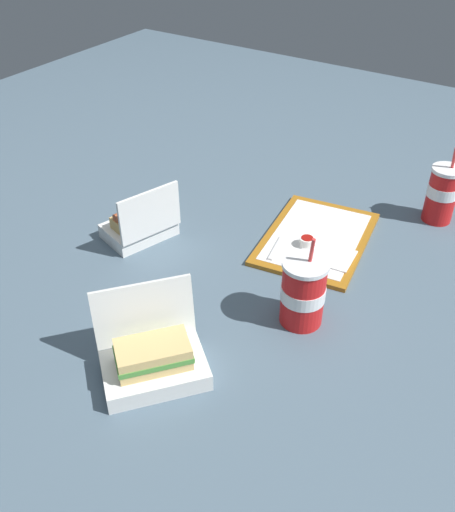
# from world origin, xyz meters

# --- Properties ---
(ground_plane) EXTENTS (3.20, 3.20, 0.00)m
(ground_plane) POSITION_xyz_m (0.00, 0.00, 0.00)
(ground_plane) COLOR #4C6070
(food_tray) EXTENTS (0.40, 0.31, 0.01)m
(food_tray) POSITION_xyz_m (0.21, -0.15, 0.01)
(food_tray) COLOR #A56619
(food_tray) RESTS_ON ground_plane
(ketchup_cup) EXTENTS (0.04, 0.04, 0.02)m
(ketchup_cup) POSITION_xyz_m (0.16, -0.15, 0.03)
(ketchup_cup) COLOR white
(ketchup_cup) RESTS_ON food_tray
(napkin_stack) EXTENTS (0.11, 0.11, 0.00)m
(napkin_stack) POSITION_xyz_m (0.15, -0.23, 0.02)
(napkin_stack) COLOR white
(napkin_stack) RESTS_ON food_tray
(plastic_fork) EXTENTS (0.11, 0.03, 0.00)m
(plastic_fork) POSITION_xyz_m (0.10, -0.09, 0.02)
(plastic_fork) COLOR white
(plastic_fork) RESTS_ON food_tray
(clamshell_hotdog_center) EXTENTS (0.21, 0.18, 0.17)m
(clamshell_hotdog_center) POSITION_xyz_m (-0.03, 0.26, 0.04)
(clamshell_hotdog_center) COLOR white
(clamshell_hotdog_center) RESTS_ON ground_plane
(clamshell_sandwich_front) EXTENTS (0.26, 0.26, 0.17)m
(clamshell_sandwich_front) POSITION_xyz_m (-0.40, -0.09, 0.04)
(clamshell_sandwich_front) COLOR white
(clamshell_sandwich_front) RESTS_ON ground_plane
(soda_cup_back) EXTENTS (0.10, 0.10, 0.22)m
(soda_cup_back) POSITION_xyz_m (-0.09, -0.26, 0.08)
(soda_cup_back) COLOR red
(soda_cup_back) RESTS_ON ground_plane
(soda_cup_center) EXTENTS (0.09, 0.09, 0.22)m
(soda_cup_center) POSITION_xyz_m (0.49, -0.39, 0.08)
(soda_cup_center) COLOR red
(soda_cup_center) RESTS_ON ground_plane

